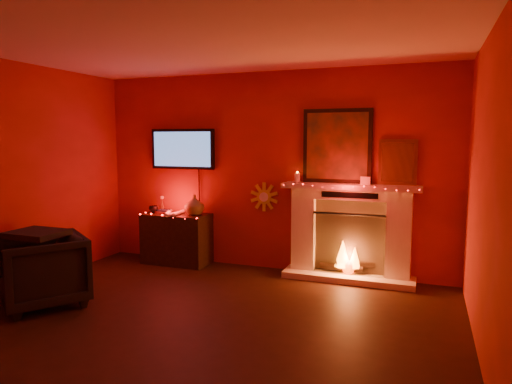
% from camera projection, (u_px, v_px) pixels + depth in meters
% --- Properties ---
extents(room, '(5.00, 5.00, 5.00)m').
position_uv_depth(room, '(173.00, 191.00, 3.93)').
color(room, black).
rests_on(room, ground).
extents(floor, '(5.00, 5.00, 0.00)m').
position_uv_depth(floor, '(176.00, 340.00, 4.08)').
color(floor, black).
rests_on(floor, ground).
extents(fireplace, '(1.72, 0.40, 2.18)m').
position_uv_depth(fireplace, '(349.00, 223.00, 5.82)').
color(fireplace, silver).
rests_on(fireplace, floor).
extents(tv, '(1.00, 0.07, 1.24)m').
position_uv_depth(tv, '(183.00, 149.00, 6.63)').
color(tv, black).
rests_on(tv, room).
extents(sunburst_clock, '(0.40, 0.03, 0.40)m').
position_uv_depth(sunburst_clock, '(264.00, 197.00, 6.29)').
color(sunburst_clock, gold).
rests_on(sunburst_clock, room).
extents(console_table, '(0.95, 0.54, 1.01)m').
position_uv_depth(console_table, '(178.00, 236.00, 6.59)').
color(console_table, black).
rests_on(console_table, floor).
extents(armchair, '(1.16, 1.16, 0.77)m').
position_uv_depth(armchair, '(43.00, 270.00, 4.91)').
color(armchair, black).
rests_on(armchair, floor).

